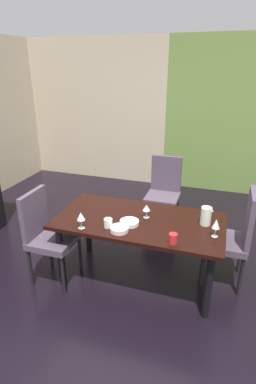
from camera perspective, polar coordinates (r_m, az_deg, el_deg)
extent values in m
cube|color=black|center=(3.62, -3.78, -13.89)|extent=(5.60, 5.75, 0.02)
cube|color=beige|center=(6.10, -6.41, 14.95)|extent=(2.85, 0.10, 2.65)
cube|color=olive|center=(5.57, 21.64, 12.79)|extent=(2.75, 0.10, 2.65)
cube|color=black|center=(3.03, 2.15, -5.54)|extent=(1.68, 0.85, 0.04)
cylinder|color=black|center=(3.71, -7.61, -6.47)|extent=(0.07, 0.07, 0.69)
cylinder|color=black|center=(3.41, 15.88, -10.10)|extent=(0.07, 0.07, 0.69)
cylinder|color=black|center=(3.23, -12.65, -11.78)|extent=(0.07, 0.07, 0.69)
cylinder|color=black|center=(2.88, 15.05, -16.95)|extent=(0.07, 0.07, 0.69)
cube|color=#524354|center=(4.15, 6.56, -1.11)|extent=(0.44, 0.44, 0.07)
cube|color=#524354|center=(4.24, 7.29, 3.28)|extent=(0.42, 0.05, 0.54)
cylinder|color=black|center=(4.07, 8.46, -5.76)|extent=(0.04, 0.04, 0.44)
cylinder|color=black|center=(4.14, 3.26, -5.02)|extent=(0.04, 0.04, 0.44)
cylinder|color=black|center=(4.40, 9.35, -3.49)|extent=(0.04, 0.04, 0.44)
cylinder|color=black|center=(4.46, 4.54, -2.85)|extent=(0.04, 0.04, 0.44)
cube|color=#524354|center=(3.29, 17.90, -8.98)|extent=(0.44, 0.44, 0.07)
cube|color=#524354|center=(3.17, 22.13, -4.92)|extent=(0.05, 0.42, 0.58)
cylinder|color=black|center=(3.27, 13.85, -14.07)|extent=(0.04, 0.04, 0.44)
cylinder|color=black|center=(3.59, 14.43, -10.53)|extent=(0.04, 0.04, 0.44)
cylinder|color=black|center=(3.29, 20.66, -14.84)|extent=(0.04, 0.04, 0.44)
cylinder|color=black|center=(3.60, 20.55, -11.24)|extent=(0.04, 0.04, 0.44)
cube|color=#524354|center=(3.25, -13.93, -8.92)|extent=(0.44, 0.44, 0.07)
cube|color=#524354|center=(3.23, -17.40, -4.25)|extent=(0.05, 0.42, 0.52)
cylinder|color=black|center=(3.44, -9.11, -11.59)|extent=(0.04, 0.04, 0.44)
cylinder|color=black|center=(3.18, -12.28, -15.18)|extent=(0.04, 0.04, 0.44)
cylinder|color=black|center=(3.61, -14.59, -10.30)|extent=(0.04, 0.04, 0.44)
cylinder|color=black|center=(3.36, -18.07, -13.52)|extent=(0.04, 0.04, 0.44)
cylinder|color=silver|center=(2.85, 16.15, -8.08)|extent=(0.06, 0.06, 0.00)
cylinder|color=silver|center=(2.83, 16.25, -7.33)|extent=(0.01, 0.01, 0.08)
cone|color=silver|center=(2.79, 16.44, -5.81)|extent=(0.07, 0.07, 0.09)
cylinder|color=silver|center=(3.06, 3.50, -4.79)|extent=(0.06, 0.06, 0.00)
cylinder|color=silver|center=(3.05, 3.52, -4.14)|extent=(0.01, 0.01, 0.07)
cone|color=silver|center=(3.02, 3.55, -3.00)|extent=(0.08, 0.08, 0.06)
cylinder|color=silver|center=(2.90, -8.82, -6.74)|extent=(0.06, 0.06, 0.00)
cylinder|color=silver|center=(2.88, -8.88, -5.98)|extent=(0.01, 0.01, 0.08)
cone|color=silver|center=(2.84, -8.97, -4.55)|extent=(0.08, 0.08, 0.08)
cylinder|color=beige|center=(2.81, -1.67, -7.07)|extent=(0.18, 0.18, 0.04)
cylinder|color=white|center=(2.92, 0.26, -5.83)|extent=(0.19, 0.19, 0.04)
cylinder|color=white|center=(2.87, -3.79, -5.91)|extent=(0.08, 0.08, 0.09)
cylinder|color=red|center=(2.64, 8.55, -8.77)|extent=(0.07, 0.07, 0.09)
cylinder|color=silver|center=(2.98, 14.62, -4.44)|extent=(0.10, 0.10, 0.18)
cone|color=silver|center=(2.95, 15.65, -3.23)|extent=(0.04, 0.04, 0.03)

